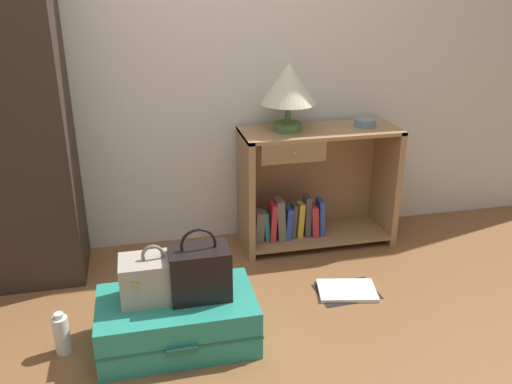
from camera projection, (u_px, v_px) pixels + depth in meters
back_wall at (184, 39)px, 3.18m from camera, size 6.40×0.10×2.60m
bookshelf at (311, 188)px, 3.46m from camera, size 0.99×0.40×0.77m
table_lamp at (289, 86)px, 3.16m from camera, size 0.34×0.34×0.41m
bowl at (365, 123)px, 3.35m from camera, size 0.13×0.13×0.05m
suitcase_large at (178, 321)px, 2.56m from camera, size 0.75×0.45×0.25m
train_case at (155, 278)px, 2.48m from camera, size 0.31×0.20×0.28m
handbag at (200, 272)px, 2.49m from camera, size 0.28×0.18×0.35m
bottle at (62, 334)px, 2.50m from camera, size 0.07×0.07×0.22m
open_book_on_floor at (347, 291)px, 3.01m from camera, size 0.36×0.28×0.02m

